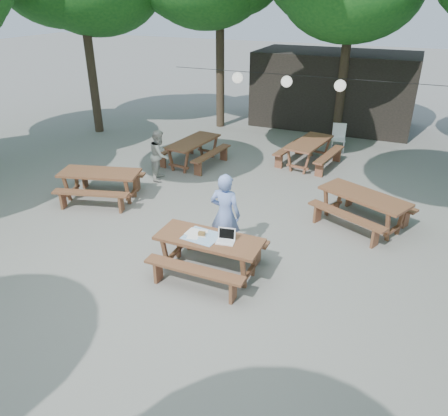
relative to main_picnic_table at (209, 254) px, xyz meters
name	(u,v)px	position (x,y,z in m)	size (l,w,h in m)	color
ground	(210,246)	(-0.38, 0.83, -0.39)	(80.00, 80.00, 0.00)	slate
pavilion	(334,89)	(0.12, 11.33, 1.01)	(6.00, 3.00, 2.80)	black
main_picnic_table	(209,254)	(0.00, 0.00, 0.00)	(2.00, 1.58, 0.75)	brown
picnic_table_nw	(101,185)	(-3.96, 1.88, 0.00)	(2.25, 2.03, 0.75)	brown
picnic_table_ne	(362,209)	(2.41, 3.11, 0.00)	(2.39, 2.24, 0.75)	brown
picnic_table_far_w	(193,152)	(-2.93, 5.11, 0.00)	(1.80, 2.08, 0.75)	brown
picnic_table_far_e	(309,153)	(0.37, 6.45, 0.00)	(1.87, 2.13, 0.75)	brown
woman	(225,214)	(-0.01, 0.78, 0.48)	(0.63, 0.42, 1.74)	#7994DC
second_person	(160,155)	(-3.25, 3.67, 0.33)	(0.70, 0.54, 1.44)	beige
plastic_chair	(338,143)	(0.97, 8.15, -0.13)	(0.51, 0.51, 0.90)	white
laptop	(226,238)	(0.33, 0.02, 0.42)	(0.37, 0.31, 0.24)	white
tabletop_clutter	(201,235)	(-0.16, 0.01, 0.37)	(0.70, 0.61, 0.08)	#3A87C7
paper_lanterns	(287,81)	(-0.56, 6.83, 2.02)	(9.00, 0.34, 0.38)	black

